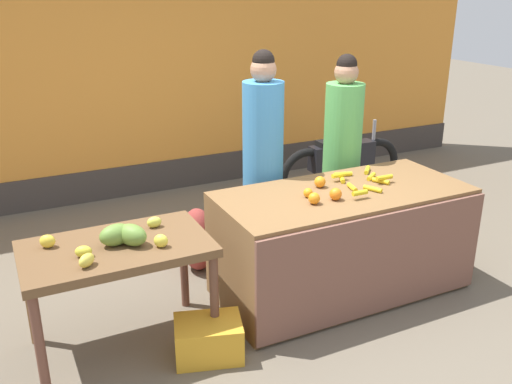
{
  "coord_description": "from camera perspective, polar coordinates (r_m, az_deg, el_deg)",
  "views": [
    {
      "loc": [
        -1.93,
        -3.32,
        2.34
      ],
      "look_at": [
        -0.23,
        0.15,
        0.9
      ],
      "focal_mm": 39.4,
      "sensor_mm": 36.0,
      "label": 1
    }
  ],
  "objects": [
    {
      "name": "banana_bunch_pile",
      "position": [
        4.53,
        10.64,
        1.23
      ],
      "size": [
        0.56,
        0.57,
        0.07
      ],
      "color": "yellow",
      "rests_on": "fruit_stall_counter"
    },
    {
      "name": "side_table_wooden",
      "position": [
        3.77,
        -13.93,
        -6.51
      ],
      "size": [
        1.19,
        0.71,
        0.76
      ],
      "color": "brown",
      "rests_on": "ground"
    },
    {
      "name": "produce_sack",
      "position": [
        4.85,
        -5.93,
        -4.81
      ],
      "size": [
        0.36,
        0.41,
        0.56
      ],
      "primitive_type": "ellipsoid",
      "rotation": [
        0.0,
        0.0,
        1.38
      ],
      "color": "maroon",
      "rests_on": "ground"
    },
    {
      "name": "mango_papaya_pile",
      "position": [
        3.69,
        -13.69,
        -4.42
      ],
      "size": [
        0.81,
        0.49,
        0.14
      ],
      "color": "yellow",
      "rests_on": "side_table_wooden"
    },
    {
      "name": "fruit_stall_counter",
      "position": [
        4.5,
        8.72,
        -5.0
      ],
      "size": [
        1.95,
        0.92,
        0.85
      ],
      "color": "brown",
      "rests_on": "ground"
    },
    {
      "name": "vendor_woman_green_shirt",
      "position": [
        5.14,
        8.71,
        3.9
      ],
      "size": [
        0.34,
        0.34,
        1.78
      ],
      "color": "#33333D",
      "rests_on": "ground"
    },
    {
      "name": "vendor_woman_blue_shirt",
      "position": [
        4.71,
        0.71,
        3.13
      ],
      "size": [
        0.34,
        0.34,
        1.86
      ],
      "color": "#33333D",
      "rests_on": "ground"
    },
    {
      "name": "orange_pile",
      "position": [
        4.18,
        6.69,
        0.06
      ],
      "size": [
        0.31,
        0.37,
        0.09
      ],
      "color": "orange",
      "rests_on": "fruit_stall_counter"
    },
    {
      "name": "ground_plane",
      "position": [
        4.5,
        3.59,
        -10.94
      ],
      "size": [
        24.0,
        24.0,
        0.0
      ],
      "primitive_type": "plane",
      "color": "#665B4C"
    },
    {
      "name": "parked_motorcycle",
      "position": [
        6.46,
        8.66,
        2.79
      ],
      "size": [
        1.6,
        0.18,
        0.88
      ],
      "color": "black",
      "rests_on": "ground"
    },
    {
      "name": "market_wall_back",
      "position": [
        6.61,
        -9.27,
        14.6
      ],
      "size": [
        8.48,
        0.23,
        3.45
      ],
      "color": "orange",
      "rests_on": "ground"
    },
    {
      "name": "produce_crate",
      "position": [
        3.85,
        -4.85,
        -14.64
      ],
      "size": [
        0.51,
        0.43,
        0.26
      ],
      "primitive_type": "cube",
      "rotation": [
        0.0,
        0.0,
        -0.29
      ],
      "color": "gold",
      "rests_on": "ground"
    }
  ]
}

